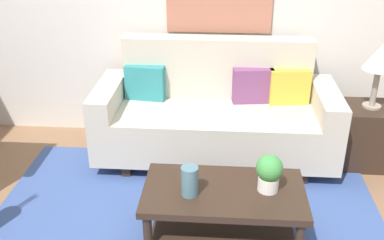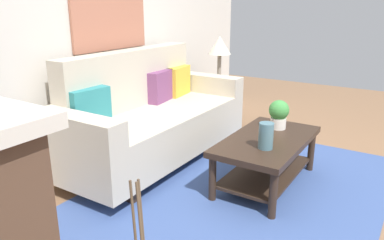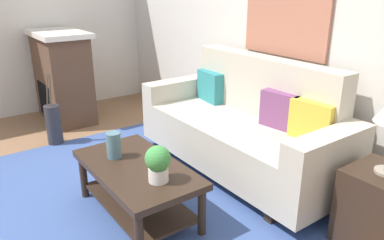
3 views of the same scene
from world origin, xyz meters
name	(u,v)px [view 1 (image 1 of 3)]	position (x,y,z in m)	size (l,w,h in m)	color
wall_back	(199,1)	(0.00, 2.07, 1.35)	(5.60, 0.10, 2.70)	silver
area_rug	(186,225)	(0.00, 0.50, 0.01)	(2.97, 2.16, 0.01)	#3D5693
couch	(216,115)	(0.19, 1.54, 0.43)	(2.13, 0.84, 1.08)	beige
throw_pillow_teal	(145,83)	(-0.47, 1.66, 0.68)	(0.36, 0.12, 0.32)	teal
throw_pillow_plum	(253,85)	(0.51, 1.66, 0.68)	(0.36, 0.12, 0.32)	#7A4270
throw_pillow_mustard	(289,86)	(0.84, 1.66, 0.68)	(0.36, 0.12, 0.32)	gold
coffee_table	(223,203)	(0.27, 0.37, 0.31)	(1.10, 0.60, 0.43)	#332319
tabletop_vase	(190,181)	(0.05, 0.30, 0.53)	(0.11, 0.11, 0.21)	slate
potted_plant_tabletop	(269,172)	(0.57, 0.39, 0.57)	(0.18, 0.18, 0.26)	white
side_table	(366,135)	(1.55, 1.53, 0.28)	(0.44, 0.44, 0.56)	#332319
table_lamp	(380,60)	(1.55, 1.53, 0.99)	(0.28, 0.28, 0.57)	gray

